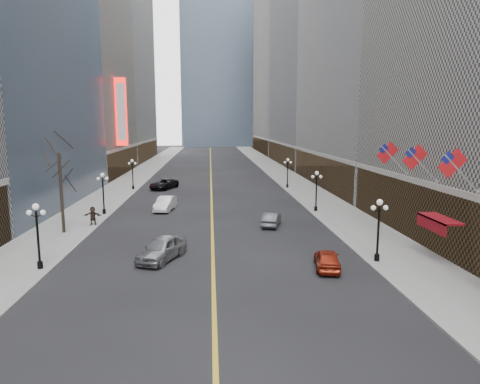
{
  "coord_description": "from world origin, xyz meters",
  "views": [
    {
      "loc": [
        -0.13,
        1.11,
        9.93
      ],
      "look_at": [
        1.38,
        22.56,
        6.49
      ],
      "focal_mm": 32.0,
      "sensor_mm": 36.0,
      "label": 1
    }
  ],
  "objects": [
    {
      "name": "sidewalk_east",
      "position": [
        14.0,
        70.0,
        0.07
      ],
      "size": [
        6.0,
        230.0,
        0.15
      ],
      "primitive_type": "cube",
      "color": "gray",
      "rests_on": "ground"
    },
    {
      "name": "streetlamp_west_1",
      "position": [
        -11.8,
        30.0,
        2.9
      ],
      "size": [
        1.26,
        0.44,
        4.52
      ],
      "color": "black",
      "rests_on": "sidewalk_west"
    },
    {
      "name": "flag_4",
      "position": [
        15.31,
        32.0,
        7.29
      ],
      "size": [
        2.87,
        0.12,
        2.87
      ],
      "color": "#B2B2B7",
      "rests_on": "ground"
    },
    {
      "name": "theatre_marquee",
      "position": [
        -15.88,
        80.0,
        12.0
      ],
      "size": [
        2.0,
        0.55,
        12.0
      ],
      "color": "red",
      "rests_on": "ground"
    },
    {
      "name": "tree_west_far",
      "position": [
        -13.5,
        40.0,
        6.24
      ],
      "size": [
        3.6,
        3.6,
        7.92
      ],
      "color": "#2D231C",
      "rests_on": "sidewalk_west"
    },
    {
      "name": "sidewalk_west",
      "position": [
        -14.0,
        70.0,
        0.07
      ],
      "size": [
        6.0,
        230.0,
        0.15
      ],
      "primitive_type": "cube",
      "color": "gray",
      "rests_on": "ground"
    },
    {
      "name": "ped_west_far",
      "position": [
        -11.6,
        42.7,
        1.07
      ],
      "size": [
        1.72,
        0.56,
        1.84
      ],
      "primitive_type": "imported",
      "rotation": [
        0.0,
        0.0,
        -0.04
      ],
      "color": "#2F211A",
      "rests_on": "sidewalk_west"
    },
    {
      "name": "car_nb_near",
      "position": [
        -3.74,
        31.77,
        0.86
      ],
      "size": [
        3.85,
        5.45,
        1.72
      ],
      "primitive_type": "imported",
      "rotation": [
        0.0,
        0.0,
        -0.4
      ],
      "color": "gray",
      "rests_on": "ground"
    },
    {
      "name": "flag_3",
      "position": [
        15.31,
        27.0,
        7.29
      ],
      "size": [
        2.87,
        0.12,
        2.87
      ],
      "color": "#B2B2B7",
      "rests_on": "ground"
    },
    {
      "name": "car_sb_far",
      "position": [
        5.82,
        41.72,
        0.68
      ],
      "size": [
        2.56,
        4.36,
        1.36
      ],
      "primitive_type": "imported",
      "rotation": [
        0.0,
        0.0,
        2.85
      ],
      "color": "#434649",
      "rests_on": "ground"
    },
    {
      "name": "streetlamp_west_2",
      "position": [
        -11.8,
        48.0,
        2.9
      ],
      "size": [
        1.26,
        0.44,
        4.52
      ],
      "color": "black",
      "rests_on": "sidewalk_west"
    },
    {
      "name": "lane_line",
      "position": [
        0.0,
        80.0,
        0.01
      ],
      "size": [
        0.25,
        200.0,
        0.02
      ],
      "primitive_type": "cube",
      "color": "gold",
      "rests_on": "ground"
    },
    {
      "name": "awning_c",
      "position": [
        16.11,
        30.0,
        3.08
      ],
      "size": [
        1.4,
        4.0,
        0.93
      ],
      "color": "maroon",
      "rests_on": "ground"
    },
    {
      "name": "streetlamp_east_1",
      "position": [
        11.8,
        30.0,
        2.9
      ],
      "size": [
        1.26,
        0.44,
        4.52
      ],
      "color": "black",
      "rests_on": "sidewalk_east"
    },
    {
      "name": "streetlamp_west_3",
      "position": [
        -11.8,
        66.0,
        2.9
      ],
      "size": [
        1.26,
        0.44,
        4.52
      ],
      "color": "black",
      "rests_on": "sidewalk_west"
    },
    {
      "name": "bldg_east_d",
      "position": [
        29.9,
        149.0,
        31.17
      ],
      "size": [
        26.6,
        46.6,
        62.8
      ],
      "color": "#A59C88",
      "rests_on": "ground"
    },
    {
      "name": "streetlamp_east_2",
      "position": [
        11.8,
        48.0,
        2.9
      ],
      "size": [
        1.26,
        0.44,
        4.52
      ],
      "color": "black",
      "rests_on": "sidewalk_east"
    },
    {
      "name": "car_nb_far",
      "position": [
        -7.26,
        66.68,
        0.78
      ],
      "size": [
        4.6,
        6.21,
        1.57
      ],
      "primitive_type": "imported",
      "rotation": [
        0.0,
        0.0,
        -0.4
      ],
      "color": "black",
      "rests_on": "ground"
    },
    {
      "name": "bldg_east_c",
      "position": [
        29.88,
        106.0,
        24.18
      ],
      "size": [
        26.6,
        40.6,
        48.8
      ],
      "color": "gray",
      "rests_on": "ground"
    },
    {
      "name": "bldg_west_d",
      "position": [
        -29.92,
        121.0,
        36.17
      ],
      "size": [
        26.6,
        38.6,
        72.8
      ],
      "color": "#B8B7AF",
      "rests_on": "ground"
    },
    {
      "name": "streetlamp_east_3",
      "position": [
        11.8,
        66.0,
        2.9
      ],
      "size": [
        1.26,
        0.44,
        4.52
      ],
      "color": "black",
      "rests_on": "sidewalk_east"
    },
    {
      "name": "bldg_west_c",
      "position": [
        -29.88,
        87.0,
        25.19
      ],
      "size": [
        26.6,
        30.6,
        50.8
      ],
      "color": "#A59C88",
      "rests_on": "ground"
    },
    {
      "name": "car_nb_mid",
      "position": [
        -5.35,
        50.11,
        0.8
      ],
      "size": [
        2.43,
        5.04,
        1.59
      ],
      "primitive_type": "imported",
      "rotation": [
        0.0,
        0.0,
        -0.16
      ],
      "color": "silver",
      "rests_on": "ground"
    },
    {
      "name": "car_sb_mid",
      "position": [
        7.87,
        28.99,
        0.69
      ],
      "size": [
        2.32,
        4.29,
        1.38
      ],
      "primitive_type": "imported",
      "rotation": [
        0.0,
        0.0,
        2.96
      ],
      "color": "maroon",
      "rests_on": "ground"
    },
    {
      "name": "flag_5",
      "position": [
        15.31,
        37.0,
        7.29
      ],
      "size": [
        2.87,
        0.12,
        2.87
      ],
      "color": "#B2B2B7",
      "rests_on": "ground"
    }
  ]
}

